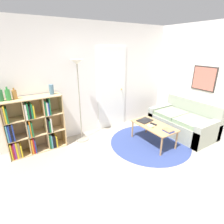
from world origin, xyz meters
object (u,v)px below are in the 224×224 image
at_px(vase_on_shelf, 51,90).
at_px(bottle_middle, 8,95).
at_px(couch, 184,122).
at_px(bookshelf, 33,127).
at_px(bottle_left, 1,95).
at_px(bowl, 150,126).
at_px(laptop, 145,120).
at_px(floor_lamp, 78,80).
at_px(coffee_table, 154,127).
at_px(bottle_right, 15,94).

bearing_deg(vase_on_shelf, bottle_middle, 179.71).
xyz_separation_m(couch, bottle_middle, (-3.64, 1.13, 0.99)).
xyz_separation_m(bookshelf, bottle_left, (-0.42, 0.01, 0.71)).
bearing_deg(bowl, bookshelf, 152.16).
relative_size(couch, bottle_left, 5.92).
xyz_separation_m(laptop, bottle_left, (-2.71, 0.82, 0.81)).
xyz_separation_m(floor_lamp, bowl, (1.15, -1.05, -0.94)).
distance_m(bottle_middle, vase_on_shelf, 0.76).
relative_size(coffee_table, bottle_middle, 4.02).
distance_m(bookshelf, vase_on_shelf, 0.84).
bearing_deg(bookshelf, couch, -18.78).
relative_size(couch, laptop, 4.13).
height_order(laptop, bottle_left, bottle_left).
bearing_deg(bookshelf, bottle_left, 179.04).
distance_m(bookshelf, bottle_right, 0.72).
bearing_deg(bottle_left, coffee_table, -22.14).
bearing_deg(floor_lamp, bookshelf, 175.11).
bearing_deg(laptop, bottle_left, 163.12).
bearing_deg(coffee_table, couch, -1.80).
distance_m(floor_lamp, coffee_table, 1.93).
bearing_deg(bookshelf, coffee_table, -25.52).
height_order(bookshelf, bottle_left, bottle_left).
distance_m(bookshelf, coffee_table, 2.56).
bearing_deg(coffee_table, bottle_left, 157.86).
xyz_separation_m(floor_lamp, bottle_left, (-1.42, 0.09, -0.14)).
bearing_deg(bookshelf, bowl, -27.84).
xyz_separation_m(bookshelf, coffee_table, (2.31, -1.10, -0.16)).
relative_size(bottle_middle, vase_on_shelf, 1.22).
height_order(bookshelf, bowl, bookshelf).
xyz_separation_m(laptop, bowl, (-0.14, -0.32, 0.01)).
distance_m(floor_lamp, bottle_middle, 1.32).
height_order(floor_lamp, couch, floor_lamp).
bearing_deg(bookshelf, bottle_middle, -179.73).
relative_size(coffee_table, bowl, 7.58).
height_order(bookshelf, laptop, bookshelf).
xyz_separation_m(bookshelf, bottle_right, (-0.20, 0.02, 0.69)).
relative_size(bookshelf, coffee_table, 1.17).
bearing_deg(couch, coffee_table, 178.20).
relative_size(bottle_left, bottle_right, 1.21).
bearing_deg(bowl, bottle_middle, 155.18).
xyz_separation_m(bookshelf, laptop, (2.30, -0.82, -0.10)).
distance_m(bowl, vase_on_shelf, 2.19).
relative_size(laptop, bowl, 2.78).
bearing_deg(laptop, couch, -17.00).
distance_m(bottle_left, bottle_right, 0.22).
height_order(bookshelf, coffee_table, bookshelf).
bearing_deg(bottle_middle, coffee_table, -22.85).
xyz_separation_m(bookshelf, couch, (3.33, -1.13, -0.28)).
xyz_separation_m(floor_lamp, bottle_right, (-1.21, 0.11, -0.16)).
bearing_deg(bottle_middle, bottle_right, 12.95).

